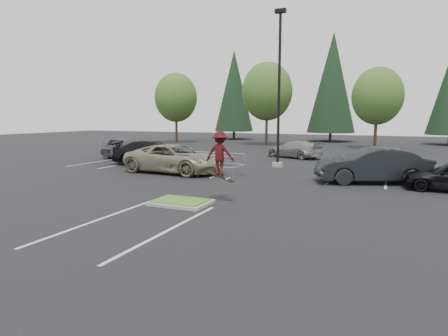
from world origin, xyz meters
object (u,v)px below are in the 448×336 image
at_px(light_pole, 279,98).
at_px(car_l_tan, 174,159).
at_px(skateboarder, 220,154).
at_px(decid_a, 176,99).
at_px(car_l_grey, 126,148).
at_px(conif_b, 332,83).
at_px(car_far_silver, 295,149).
at_px(cart_corral, 197,160).
at_px(car_r_charc, 372,165).
at_px(conif_a, 234,91).
at_px(decid_c, 377,98).
at_px(car_l_black, 153,152).
at_px(decid_b, 267,93).

relative_size(light_pole, car_l_tan, 1.67).
bearing_deg(skateboarder, decid_a, -61.77).
bearing_deg(car_l_grey, conif_b, -1.94).
bearing_deg(light_pole, car_far_silver, 91.85).
xyz_separation_m(cart_corral, car_l_tan, (-1.49, -0.12, 0.05)).
bearing_deg(car_l_tan, decid_a, 34.51).
bearing_deg(car_r_charc, conif_b, 171.21).
bearing_deg(conif_a, car_far_silver, -56.96).
distance_m(conif_a, cart_corral, 35.24).
height_order(decid_a, skateboarder, decid_a).
height_order(light_pole, decid_a, light_pole).
bearing_deg(car_l_grey, car_r_charc, -81.38).
bearing_deg(decid_c, light_pole, -107.11).
xyz_separation_m(skateboarder, car_r_charc, (5.30, 6.91, -1.00)).
bearing_deg(decid_a, car_l_tan, -59.61).
distance_m(car_l_tan, car_r_charc, 11.04).
height_order(light_pole, car_l_grey, light_pole).
bearing_deg(conif_b, car_r_charc, -78.72).
xyz_separation_m(decid_c, skateboarder, (-4.79, -28.83, -3.35)).
bearing_deg(car_l_tan, conif_b, -3.53).
bearing_deg(car_r_charc, cart_corral, -105.32).
height_order(skateboarder, car_l_black, skateboarder).
height_order(light_pole, conif_a, conif_a).
height_order(decid_c, car_r_charc, decid_c).
height_order(car_l_black, car_r_charc, car_r_charc).
bearing_deg(car_far_silver, decid_b, -129.33).
relative_size(cart_corral, car_l_tan, 0.75).
height_order(conif_b, car_r_charc, conif_b).
distance_m(conif_b, car_l_grey, 32.05).
height_order(light_pole, cart_corral, light_pole).
relative_size(car_l_grey, car_far_silver, 1.10).
bearing_deg(conif_b, cart_corral, -95.15).
height_order(conif_b, car_l_grey, conif_b).
height_order(skateboarder, car_l_tan, skateboarder).
bearing_deg(light_pole, car_l_grey, -177.18).
xyz_separation_m(decid_b, car_l_black, (-1.99, -20.65, -5.20)).
bearing_deg(decid_b, car_far_silver, -63.25).
bearing_deg(light_pole, cart_corral, -125.68).
distance_m(cart_corral, car_l_grey, 9.52).
bearing_deg(decid_b, car_l_grey, -106.02).
xyz_separation_m(decid_a, decid_c, (24.00, -0.20, -0.33)).
xyz_separation_m(skateboarder, car_l_grey, (-12.70, 10.41, -1.01)).
bearing_deg(decid_c, car_l_black, -125.04).
relative_size(decid_c, skateboarder, 4.25).
distance_m(conif_a, car_l_grey, 29.36).
bearing_deg(conif_b, car_l_black, -104.64).
bearing_deg(decid_a, decid_c, -0.48).
bearing_deg(car_l_grey, light_pole, -67.55).
relative_size(cart_corral, car_l_black, 0.79).
relative_size(decid_b, car_far_silver, 2.02).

